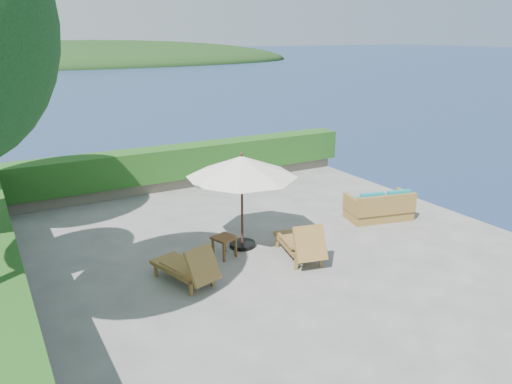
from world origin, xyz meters
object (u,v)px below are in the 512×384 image
lounge_left (187,266)px  wicker_loveseat (380,208)px  patio_umbrella (242,167)px  lounge_right (301,243)px  side_table (224,240)px

lounge_left → wicker_loveseat: 5.98m
patio_umbrella → wicker_loveseat: size_ratio=1.64×
patio_umbrella → lounge_right: patio_umbrella is taller
lounge_right → wicker_loveseat: lounge_right is taller
lounge_right → wicker_loveseat: 3.46m
lounge_right → patio_umbrella: bearing=135.0°
lounge_right → wicker_loveseat: size_ratio=0.93×
lounge_right → side_table: 1.71m
wicker_loveseat → patio_umbrella: bearing=-170.1°
side_table → wicker_loveseat: size_ratio=0.30×
lounge_right → lounge_left: bearing=-171.2°
lounge_left → wicker_loveseat: bearing=-8.0°
patio_umbrella → lounge_left: (-1.82, -1.08, -1.56)m
lounge_left → side_table: 1.42m
patio_umbrella → lounge_right: size_ratio=1.76×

